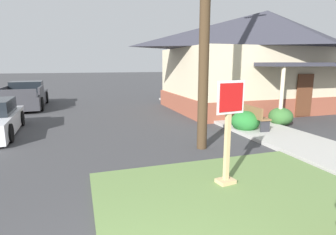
% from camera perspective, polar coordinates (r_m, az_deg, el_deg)
% --- Properties ---
extents(grass_corner_patch, '(5.21, 4.83, 0.08)m').
position_cam_1_polar(grass_corner_patch, '(5.21, 16.96, -17.85)').
color(grass_corner_patch, '#668447').
rests_on(grass_corner_patch, ground).
extents(sidewalk_strip, '(2.20, 19.98, 0.12)m').
position_cam_1_polar(sidewalk_strip, '(11.13, 18.40, -2.21)').
color(sidewalk_strip, '#B2AFA8').
rests_on(sidewalk_strip, ground).
extents(stop_sign, '(0.65, 0.33, 2.13)m').
position_cam_1_polar(stop_sign, '(5.65, 12.38, -3.95)').
color(stop_sign, tan).
rests_on(stop_sign, grass_corner_patch).
extents(pickup_truck_charcoal, '(2.18, 5.28, 1.48)m').
position_cam_1_polar(pickup_truck_charcoal, '(18.07, -27.47, 3.85)').
color(pickup_truck_charcoal, '#38383D').
rests_on(pickup_truck_charcoal, ground).
extents(street_bench, '(0.51, 1.60, 0.85)m').
position_cam_1_polar(street_bench, '(10.86, 17.29, 0.39)').
color(street_bench, brown).
rests_on(street_bench, sidewalk_strip).
extents(corner_house, '(11.03, 7.75, 5.39)m').
position_cam_1_polar(corner_house, '(16.78, 19.51, 11.37)').
color(corner_house, brown).
rests_on(corner_house, ground).
extents(shrub_near_porch, '(0.97, 0.97, 0.75)m').
position_cam_1_polar(shrub_near_porch, '(12.22, 22.42, 0.18)').
color(shrub_near_porch, '#34652E').
rests_on(shrub_near_porch, ground).
extents(shrub_by_curb, '(1.07, 1.07, 0.78)m').
position_cam_1_polar(shrub_by_curb, '(10.70, 15.80, -0.77)').
color(shrub_by_curb, '#26722E').
rests_on(shrub_by_curb, ground).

